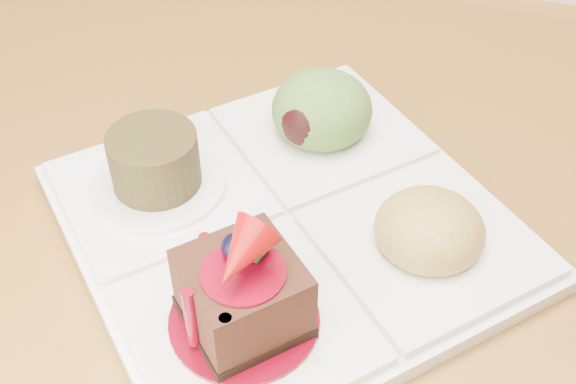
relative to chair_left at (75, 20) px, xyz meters
The scene contains 3 objects.
ground 0.82m from the chair_left, 18.17° to the left, with size 6.00×6.00×0.00m, color brown.
chair_left is the anchor object (origin of this frame).
sampler_plate 0.88m from the chair_left, 28.65° to the right, with size 0.34×0.34×0.10m.
Camera 1 is at (0.28, -0.87, 1.09)m, focal length 45.00 mm.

